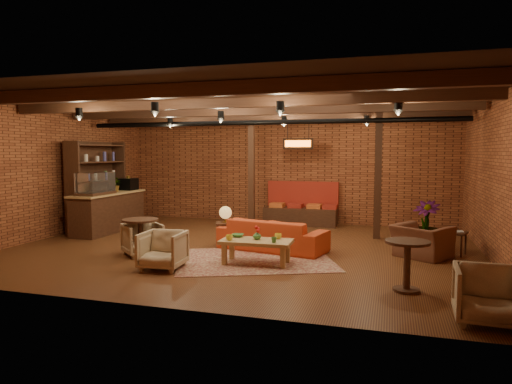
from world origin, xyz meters
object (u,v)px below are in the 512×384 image
(armchair_a, at_px, (142,237))
(armchair_b, at_px, (163,248))
(plant_tall, at_px, (427,178))
(armchair_right, at_px, (422,236))
(round_table_right, at_px, (407,258))
(coffee_table, at_px, (256,243))
(sofa, at_px, (272,235))
(side_table_lamp, at_px, (225,216))
(side_table_book, at_px, (455,233))
(round_table_left, at_px, (140,231))
(armchair_far, at_px, (488,293))

(armchair_a, relative_size, armchair_b, 0.96)
(armchair_a, bearing_deg, plant_tall, -23.95)
(armchair_right, distance_m, plant_tall, 1.63)
(armchair_a, xyz_separation_m, round_table_right, (5.14, -1.03, 0.16))
(armchair_right, xyz_separation_m, plant_tall, (0.15, 1.18, 1.11))
(coffee_table, relative_size, round_table_right, 1.75)
(sofa, height_order, side_table_lamp, side_table_lamp)
(sofa, xyz_separation_m, coffee_table, (0.00, -1.27, 0.07))
(armchair_b, distance_m, round_table_right, 4.21)
(armchair_right, xyz_separation_m, side_table_book, (0.67, 0.47, 0.00))
(side_table_book, relative_size, round_table_right, 0.71)
(side_table_lamp, bearing_deg, armchair_a, -133.17)
(round_table_left, distance_m, round_table_right, 5.23)
(armchair_a, xyz_separation_m, plant_tall, (5.65, 2.58, 1.19))
(armchair_a, bearing_deg, armchair_right, -34.25)
(coffee_table, distance_m, side_table_lamp, 1.86)
(round_table_right, bearing_deg, plant_tall, 82.05)
(plant_tall, bearing_deg, round_table_right, -97.95)
(sofa, xyz_separation_m, side_table_book, (3.72, 0.65, 0.10))
(armchair_right, height_order, armchair_far, armchair_right)
(side_table_book, bearing_deg, side_table_lamp, -174.40)
(side_table_book, bearing_deg, plant_tall, 126.03)
(side_table_lamp, relative_size, armchair_a, 1.23)
(armchair_right, relative_size, side_table_book, 1.81)
(side_table_lamp, relative_size, plant_tall, 0.29)
(coffee_table, xyz_separation_m, armchair_b, (-1.51, -0.84, -0.03))
(sofa, distance_m, coffee_table, 1.28)
(coffee_table, xyz_separation_m, armchair_right, (3.05, 1.45, 0.03))
(armchair_a, distance_m, armchair_far, 6.42)
(coffee_table, height_order, plant_tall, plant_tall)
(sofa, xyz_separation_m, round_table_left, (-2.45, -1.30, 0.17))
(armchair_far, bearing_deg, plant_tall, 97.56)
(armchair_b, bearing_deg, side_table_book, 23.72)
(side_table_book, bearing_deg, round_table_right, -109.42)
(side_table_lamp, relative_size, round_table_right, 1.15)
(plant_tall, bearing_deg, round_table_left, -154.76)
(coffee_table, height_order, armchair_b, armchair_b)
(sofa, relative_size, plant_tall, 0.75)
(sofa, relative_size, round_table_left, 3.07)
(armchair_a, height_order, round_table_right, round_table_right)
(side_table_book, relative_size, plant_tall, 0.18)
(coffee_table, xyz_separation_m, armchair_far, (3.61, -2.08, -0.02))
(round_table_right, bearing_deg, side_table_book, 70.58)
(armchair_b, bearing_deg, sofa, 50.38)
(armchair_far, xyz_separation_m, plant_tall, (-0.41, 4.71, 1.16))
(round_table_left, distance_m, armchair_a, 0.17)
(armchair_right, bearing_deg, round_table_right, 116.16)
(side_table_book, height_order, plant_tall, plant_tall)
(side_table_book, bearing_deg, sofa, -170.15)
(coffee_table, xyz_separation_m, plant_tall, (3.20, 2.63, 1.14))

